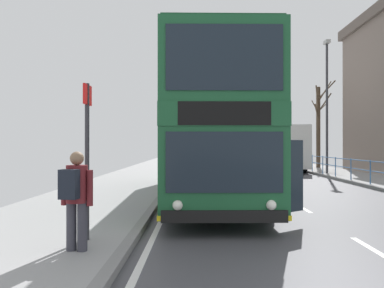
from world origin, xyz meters
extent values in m
cube|color=silver|center=(0.00, 2.60, 0.00)|extent=(0.12, 2.00, 0.00)
cube|color=silver|center=(0.00, 7.40, 0.00)|extent=(0.12, 2.00, 0.00)
cube|color=silver|center=(0.00, 12.20, 0.00)|extent=(0.12, 2.00, 0.00)
cube|color=silver|center=(0.00, 17.00, 0.00)|extent=(0.12, 2.00, 0.00)
cube|color=silver|center=(0.00, 21.80, 0.00)|extent=(0.12, 2.00, 0.00)
cube|color=silver|center=(0.00, 26.60, 0.00)|extent=(0.12, 2.00, 0.00)
cube|color=silver|center=(0.00, 31.40, 0.00)|extent=(0.12, 2.00, 0.00)
cube|color=silver|center=(0.00, 36.20, 0.00)|extent=(0.12, 2.00, 0.00)
cube|color=silver|center=(0.00, 41.00, 0.00)|extent=(0.12, 2.00, 0.00)
cube|color=silver|center=(0.00, 45.80, 0.00)|extent=(0.12, 2.00, 0.00)
cube|color=silver|center=(0.00, 50.60, 0.00)|extent=(0.12, 2.00, 0.00)
cube|color=#19512D|center=(-2.70, 9.13, 1.28)|extent=(2.89, 11.49, 1.85)
cube|color=#19512D|center=(-2.70, 9.13, 2.45)|extent=(2.90, 11.55, 0.48)
cube|color=#19512D|center=(-2.70, 9.13, 3.54)|extent=(2.89, 11.49, 1.69)
cube|color=#154527|center=(-2.70, 9.13, 4.42)|extent=(2.80, 11.14, 0.08)
cube|color=#19232D|center=(-2.55, 3.41, 1.50)|extent=(2.28, 0.09, 1.19)
cube|color=black|center=(-2.55, 3.41, 2.45)|extent=(1.81, 0.08, 0.46)
cube|color=#19232D|center=(-2.55, 3.41, 3.54)|extent=(2.28, 0.09, 1.29)
cube|color=black|center=(-2.55, 3.40, 0.45)|extent=(2.46, 0.14, 0.24)
cube|color=yellow|center=(-2.70, 9.13, 0.41)|extent=(2.92, 11.55, 0.10)
cube|color=#19232D|center=(-1.40, 9.45, 1.54)|extent=(0.26, 8.91, 0.96)
cube|color=#19232D|center=(-1.39, 9.17, 3.62)|extent=(0.29, 10.28, 1.02)
cube|color=#19232D|center=(-4.02, 9.38, 1.54)|extent=(0.26, 8.91, 0.96)
cube|color=#19232D|center=(-4.01, 9.10, 3.62)|extent=(0.29, 10.28, 1.02)
sphere|color=white|center=(-1.64, 3.42, 0.67)|extent=(0.21, 0.21, 0.20)
sphere|color=white|center=(-3.46, 3.37, 0.67)|extent=(0.21, 0.21, 0.20)
cube|color=#19232D|center=(-1.00, 4.52, 1.15)|extent=(0.67, 0.51, 1.60)
cube|color=black|center=(-1.35, 4.81, 1.15)|extent=(0.12, 0.90, 1.60)
cylinder|color=black|center=(-1.36, 5.66, 0.52)|extent=(0.33, 1.05, 1.04)
cylinder|color=black|center=(-3.85, 5.59, 0.52)|extent=(0.33, 1.05, 1.04)
cylinder|color=black|center=(-1.56, 12.98, 0.52)|extent=(0.33, 1.05, 1.04)
cylinder|color=black|center=(-4.05, 12.91, 0.52)|extent=(0.33, 1.05, 1.04)
cube|color=white|center=(3.00, 25.19, 1.73)|extent=(2.60, 9.93, 2.82)
cube|color=#19232D|center=(1.78, 25.21, 2.12)|extent=(0.19, 8.40, 1.35)
cube|color=#19232D|center=(4.21, 25.17, 2.12)|extent=(0.19, 8.40, 1.35)
cube|color=#19232D|center=(3.10, 30.15, 2.01)|extent=(2.07, 0.07, 1.69)
cylinder|color=black|center=(1.90, 28.15, 0.48)|extent=(0.30, 0.97, 0.96)
cylinder|color=black|center=(4.21, 28.11, 0.48)|extent=(0.30, 0.97, 0.96)
cylinder|color=black|center=(1.78, 22.07, 0.48)|extent=(0.30, 0.97, 0.96)
cylinder|color=black|center=(4.09, 22.03, 0.48)|extent=(0.30, 0.97, 0.96)
cylinder|color=#386BA8|center=(4.45, 12.86, 0.67)|extent=(0.05, 0.05, 1.05)
cylinder|color=#386BA8|center=(4.45, 14.99, 0.67)|extent=(0.05, 0.05, 1.05)
cylinder|color=#386BA8|center=(4.45, 17.11, 0.67)|extent=(0.05, 0.05, 1.05)
cylinder|color=#386BA8|center=(4.45, 19.24, 0.67)|extent=(0.05, 0.05, 1.05)
cylinder|color=#386BA8|center=(4.45, 21.37, 0.67)|extent=(0.05, 0.05, 1.05)
cylinder|color=#383842|center=(-5.10, 2.09, 0.54)|extent=(0.18, 0.18, 0.81)
cylinder|color=#383842|center=(-4.92, 2.06, 0.54)|extent=(0.18, 0.18, 0.81)
cylinder|color=maroon|center=(-5.01, 2.07, 1.21)|extent=(0.39, 0.39, 0.60)
cylinder|color=maroon|center=(-5.22, 2.11, 1.15)|extent=(0.11, 0.11, 0.57)
cylinder|color=maroon|center=(-4.79, 2.04, 1.15)|extent=(0.11, 0.11, 0.57)
sphere|color=#84664C|center=(-5.01, 2.07, 1.62)|extent=(0.25, 0.25, 0.22)
cube|color=black|center=(-5.05, 1.82, 1.23)|extent=(0.31, 0.22, 0.46)
cylinder|color=#2D2D33|center=(-5.05, 2.80, 1.54)|extent=(0.08, 0.08, 2.79)
cube|color=red|center=(-5.05, 2.82, 2.73)|extent=(0.04, 0.44, 0.36)
cylinder|color=#38383D|center=(4.81, 19.56, 4.05)|extent=(0.14, 0.14, 7.82)
cube|color=#B2B2AD|center=(4.81, 19.56, 8.08)|extent=(0.28, 0.60, 0.20)
cylinder|color=#4C3D2D|center=(6.17, 25.64, 3.20)|extent=(0.31, 0.31, 6.13)
cylinder|color=#4C3D2D|center=(6.62, 25.51, 5.05)|extent=(0.99, 0.38, 1.45)
cylinder|color=#4C3D2D|center=(5.95, 25.31, 4.38)|extent=(0.58, 0.80, 1.10)
cylinder|color=#4C3D2D|center=(6.63, 25.54, 5.89)|extent=(0.99, 0.30, 1.57)
cylinder|color=#4C3D2D|center=(6.53, 24.84, 5.92)|extent=(0.82, 1.69, 1.21)
cylinder|color=#4C3D2D|center=(5.82, 25.25, 4.72)|extent=(0.78, 0.85, 0.89)
cylinder|color=#4C3D2D|center=(5.92, 25.07, 5.41)|extent=(0.63, 1.26, 1.65)
cylinder|color=#4C3D2D|center=(6.64, 26.16, 4.74)|extent=(1.00, 1.10, 0.74)
camera|label=1|loc=(-3.09, -4.15, 1.83)|focal=36.57mm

